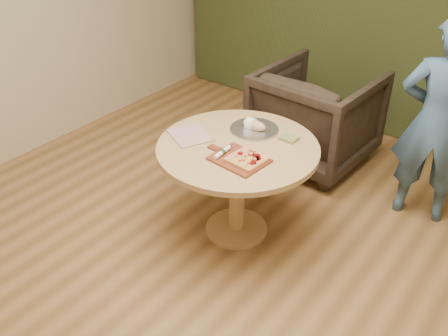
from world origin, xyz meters
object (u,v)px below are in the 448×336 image
at_px(serving_tray, 254,129).
at_px(armchair, 317,112).
at_px(person_standing, 437,123).
at_px(bread_roll, 253,125).
at_px(pedestal_table, 238,163).
at_px(cutlery_roll, 223,152).
at_px(flatbread_pizza, 247,159).
at_px(pizza_paddle, 238,159).

xyz_separation_m(serving_tray, armchair, (-0.02, 1.05, -0.27)).
bearing_deg(serving_tray, armchair, 91.28).
bearing_deg(person_standing, bread_roll, 23.12).
xyz_separation_m(pedestal_table, cutlery_roll, (0.00, -0.17, 0.17)).
distance_m(flatbread_pizza, bread_roll, 0.46).
distance_m(cutlery_roll, serving_tray, 0.43).
height_order(pizza_paddle, person_standing, person_standing).
height_order(pedestal_table, armchair, armchair).
bearing_deg(bread_roll, serving_tray, 0.00).
relative_size(pedestal_table, cutlery_roll, 5.70).
distance_m(pizza_paddle, flatbread_pizza, 0.07).
bearing_deg(armchair, serving_tray, 94.31).
height_order(cutlery_roll, bread_roll, bread_roll).
xyz_separation_m(pedestal_table, armchair, (-0.06, 1.30, -0.12)).
bearing_deg(pizza_paddle, armchair, 101.91).
height_order(pedestal_table, cutlery_roll, cutlery_roll).
distance_m(flatbread_pizza, cutlery_roll, 0.18).
bearing_deg(bread_roll, person_standing, 37.71).
bearing_deg(pedestal_table, serving_tray, 98.47).
bearing_deg(flatbread_pizza, pizza_paddle, -172.06).
xyz_separation_m(pizza_paddle, cutlery_roll, (-0.11, -0.02, 0.02)).
relative_size(serving_tray, bread_roll, 1.84).
bearing_deg(armchair, person_standing, 170.94).
bearing_deg(bread_roll, cutlery_roll, -83.72).
relative_size(pedestal_table, serving_tray, 3.19).
relative_size(pizza_paddle, serving_tray, 1.29).
xyz_separation_m(serving_tray, bread_roll, (-0.01, 0.00, 0.04)).
relative_size(flatbread_pizza, cutlery_roll, 1.20).
relative_size(flatbread_pizza, bread_roll, 1.24).
height_order(bread_roll, person_standing, person_standing).
xyz_separation_m(pizza_paddle, armchair, (-0.17, 1.46, -0.27)).
distance_m(pedestal_table, bread_roll, 0.32).
relative_size(pizza_paddle, flatbread_pizza, 1.92).
bearing_deg(armchair, pedestal_table, 95.72).
relative_size(cutlery_roll, serving_tray, 0.56).
bearing_deg(pizza_paddle, person_standing, 58.85).
bearing_deg(flatbread_pizza, serving_tray, 118.66).
xyz_separation_m(pizza_paddle, serving_tray, (-0.15, 0.41, -0.00)).
relative_size(cutlery_roll, person_standing, 0.12).
bearing_deg(serving_tray, cutlery_roll, -84.90).
bearing_deg(person_standing, cutlery_roll, 36.36).
xyz_separation_m(flatbread_pizza, bread_roll, (-0.23, 0.40, 0.02)).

